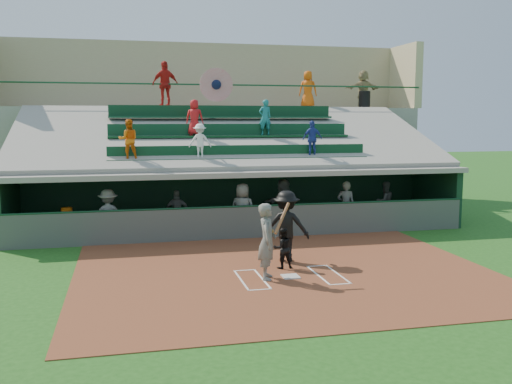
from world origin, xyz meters
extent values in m
plane|color=#1D5116|center=(0.00, 0.00, 0.00)|extent=(100.00, 100.00, 0.00)
cube|color=brown|center=(0.00, 0.50, 0.01)|extent=(11.00, 9.00, 0.02)
cube|color=silver|center=(0.00, 0.00, 0.04)|extent=(0.43, 0.43, 0.03)
cube|color=white|center=(-0.75, 0.00, 0.02)|extent=(0.05, 1.80, 0.01)
cube|color=white|center=(0.75, 0.00, 0.02)|extent=(0.05, 1.80, 0.01)
cube|color=silver|center=(-1.30, 0.00, 0.02)|extent=(0.05, 1.80, 0.01)
cube|color=silver|center=(1.30, 0.00, 0.02)|extent=(0.05, 1.80, 0.01)
cube|color=white|center=(-1.02, 0.90, 0.02)|extent=(0.60, 0.05, 0.01)
cube|color=white|center=(1.02, 0.90, 0.02)|extent=(0.60, 0.05, 0.01)
cube|color=silver|center=(-1.02, -0.90, 0.02)|extent=(0.60, 0.05, 0.01)
cube|color=white|center=(1.02, -0.90, 0.02)|extent=(0.60, 0.05, 0.01)
cube|color=gray|center=(0.00, 6.75, 0.02)|extent=(16.00, 3.50, 0.04)
cube|color=gray|center=(0.00, 13.50, 2.30)|extent=(20.00, 3.00, 4.60)
cube|color=#50554F|center=(0.00, 5.00, 0.55)|extent=(16.00, 0.06, 1.10)
cylinder|color=#123B22|center=(0.00, 5.00, 1.12)|extent=(16.00, 0.08, 0.08)
cube|color=black|center=(0.00, 8.50, 1.10)|extent=(16.00, 0.25, 2.20)
cube|color=black|center=(-8.00, 6.75, 1.10)|extent=(0.25, 3.50, 2.20)
cube|color=#10321D|center=(8.00, 6.75, 1.10)|extent=(0.25, 3.50, 2.20)
cube|color=gray|center=(0.00, 6.75, 2.20)|extent=(16.40, 3.90, 0.18)
cube|color=gray|center=(0.00, 10.25, 1.15)|extent=(16.40, 3.50, 2.30)
cube|color=gray|center=(0.00, 11.90, 2.30)|extent=(16.40, 0.30, 4.60)
cube|color=gray|center=(0.00, 8.60, 3.45)|extent=(16.40, 6.51, 2.37)
cube|color=#0D391C|center=(0.00, 6.20, 2.65)|extent=(9.40, 0.42, 0.08)
cube|color=#0C371D|center=(0.00, 6.40, 2.91)|extent=(9.40, 0.06, 0.45)
cube|color=#0D3B1C|center=(0.00, 8.10, 3.40)|extent=(9.40, 0.42, 0.08)
cube|color=#0D3920|center=(0.00, 8.30, 3.66)|extent=(9.40, 0.06, 0.45)
cube|color=#0D3922|center=(0.00, 10.00, 4.15)|extent=(9.40, 0.42, 0.08)
cube|color=#0B341B|center=(0.00, 10.20, 4.41)|extent=(9.40, 0.06, 0.45)
imported|color=orange|center=(-3.95, 6.30, 3.38)|extent=(0.69, 0.54, 1.37)
imported|color=white|center=(-1.49, 6.30, 3.30)|extent=(0.82, 0.52, 1.22)
imported|color=#253B96|center=(2.66, 6.30, 3.35)|extent=(0.81, 0.42, 1.32)
imported|color=red|center=(-1.45, 8.20, 4.13)|extent=(0.76, 0.59, 1.37)
imported|color=#1A7278|center=(1.33, 8.20, 4.13)|extent=(0.53, 0.38, 1.39)
cylinder|color=#164526|center=(0.00, 12.00, 5.60)|extent=(20.00, 0.07, 0.07)
cylinder|color=red|center=(0.00, 11.98, 5.60)|extent=(1.50, 0.06, 1.50)
sphere|color=#0C1433|center=(0.00, 11.95, 5.60)|extent=(0.44, 0.44, 0.44)
cube|color=tan|center=(0.00, 15.00, 6.20)|extent=(20.00, 0.40, 3.20)
cube|color=tan|center=(10.00, 13.50, 6.20)|extent=(0.40, 3.00, 3.20)
imported|color=#5A5C57|center=(-0.63, -0.01, 0.99)|extent=(0.62, 0.80, 1.95)
cylinder|color=#955C36|center=(-0.28, -0.16, 1.60)|extent=(0.56, 0.54, 0.75)
sphere|color=olive|center=(-0.50, -0.01, 1.25)|extent=(0.10, 0.10, 0.10)
imported|color=black|center=(0.03, 0.90, 0.58)|extent=(0.58, 0.48, 1.12)
imported|color=black|center=(0.35, 1.66, 1.04)|extent=(1.49, 1.13, 2.03)
cube|color=#916035|center=(-0.15, 7.85, 0.26)|extent=(14.16, 3.35, 0.43)
cube|color=white|center=(-5.98, 5.99, 0.40)|extent=(0.98, 0.83, 0.73)
cylinder|color=#DF5E0D|center=(-6.04, 5.98, 0.95)|extent=(0.36, 0.36, 0.36)
imported|color=#5E615B|center=(-4.68, 5.57, 0.90)|extent=(1.14, 0.69, 1.72)
imported|color=#555752|center=(-2.34, 6.28, 0.81)|extent=(0.96, 0.54, 1.54)
imported|color=#525550|center=(-0.17, 5.33, 0.96)|extent=(1.07, 0.95, 1.83)
imported|color=#565954|center=(1.75, 6.96, 0.93)|extent=(1.68, 1.29, 1.77)
imported|color=#575954|center=(3.79, 5.71, 0.93)|extent=(0.77, 0.67, 1.77)
imported|color=#51524E|center=(5.90, 6.86, 0.83)|extent=(0.83, 0.68, 1.58)
cylinder|color=black|center=(7.47, 12.66, 5.01)|extent=(0.55, 0.55, 0.83)
imported|color=red|center=(-2.26, 12.13, 5.61)|extent=(1.27, 0.77, 2.01)
imported|color=#DB560C|center=(4.55, 12.70, 5.48)|extent=(0.99, 0.79, 1.76)
imported|color=tan|center=(7.48, 12.90, 5.53)|extent=(1.74, 0.61, 1.86)
camera|label=1|loc=(-4.07, -13.75, 4.07)|focal=40.00mm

